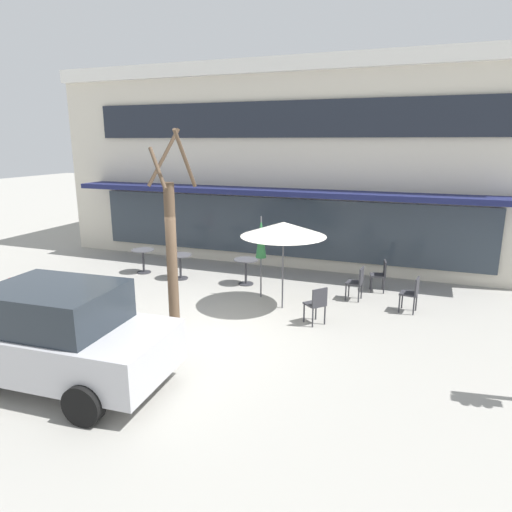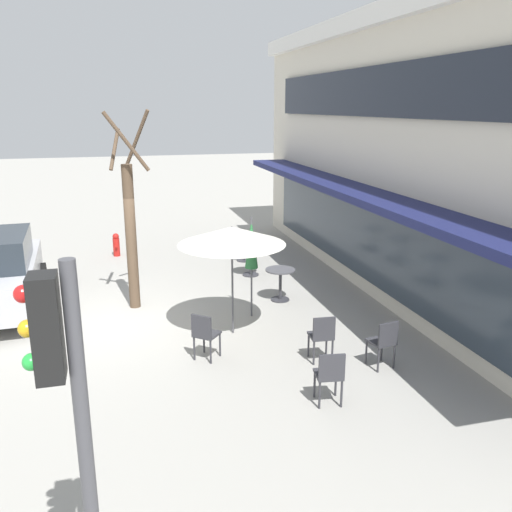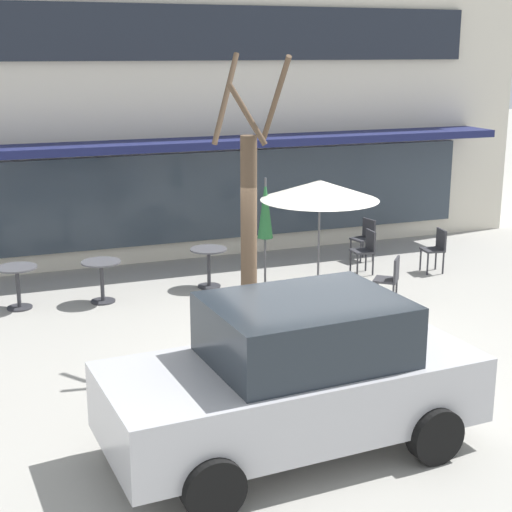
% 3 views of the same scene
% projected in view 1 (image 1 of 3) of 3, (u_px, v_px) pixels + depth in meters
% --- Properties ---
extents(ground_plane, '(80.00, 80.00, 0.00)m').
position_uv_depth(ground_plane, '(193.00, 336.00, 9.85)').
color(ground_plane, '#9E9B93').
extents(building_facade, '(16.38, 9.10, 6.58)m').
position_uv_depth(building_facade, '(309.00, 162.00, 18.09)').
color(building_facade, beige).
rests_on(building_facade, ground).
extents(cafe_table_near_wall, '(0.70, 0.70, 0.76)m').
position_uv_depth(cafe_table_near_wall, '(180.00, 262.00, 13.81)').
color(cafe_table_near_wall, '#333338').
rests_on(cafe_table_near_wall, ground).
extents(cafe_table_streetside, '(0.70, 0.70, 0.76)m').
position_uv_depth(cafe_table_streetside, '(143.00, 257.00, 14.45)').
color(cafe_table_streetside, '#333338').
rests_on(cafe_table_streetside, ground).
extents(cafe_table_by_tree, '(0.70, 0.70, 0.76)m').
position_uv_depth(cafe_table_by_tree, '(246.00, 267.00, 13.28)').
color(cafe_table_by_tree, '#333338').
rests_on(cafe_table_by_tree, ground).
extents(patio_umbrella_green_folded, '(0.28, 0.28, 2.20)m').
position_uv_depth(patio_umbrella_green_folded, '(261.00, 238.00, 11.92)').
color(patio_umbrella_green_folded, '#4C4C51').
rests_on(patio_umbrella_green_folded, ground).
extents(patio_umbrella_cream_folded, '(2.10, 2.10, 2.20)m').
position_uv_depth(patio_umbrella_cream_folded, '(283.00, 229.00, 11.01)').
color(patio_umbrella_cream_folded, '#4C4C51').
rests_on(patio_umbrella_cream_folded, ground).
extents(cafe_chair_0, '(0.45, 0.45, 0.89)m').
position_uv_depth(cafe_chair_0, '(412.00, 292.00, 11.10)').
color(cafe_chair_0, '#333338').
rests_on(cafe_chair_0, ground).
extents(cafe_chair_1, '(0.56, 0.56, 0.89)m').
position_uv_depth(cafe_chair_1, '(317.00, 303.00, 10.35)').
color(cafe_chair_1, '#333338').
rests_on(cafe_chair_1, ground).
extents(cafe_chair_2, '(0.43, 0.43, 0.89)m').
position_uv_depth(cafe_chair_2, '(357.00, 281.00, 11.95)').
color(cafe_chair_2, '#333338').
rests_on(cafe_chair_2, ground).
extents(cafe_chair_3, '(0.47, 0.47, 0.89)m').
position_uv_depth(cafe_chair_3, '(381.00, 273.00, 12.64)').
color(cafe_chair_3, '#333338').
rests_on(cafe_chair_3, ground).
extents(parked_sedan, '(4.29, 2.20, 1.76)m').
position_uv_depth(parked_sedan, '(52.00, 335.00, 7.78)').
color(parked_sedan, '#B7B7BC').
rests_on(parked_sedan, ground).
extents(street_tree, '(1.03, 0.99, 4.37)m').
position_uv_depth(street_tree, '(172.00, 245.00, 10.08)').
color(street_tree, brown).
rests_on(street_tree, ground).
extents(fire_hydrant, '(0.36, 0.20, 0.71)m').
position_uv_depth(fire_hydrant, '(12.00, 291.00, 11.70)').
color(fire_hydrant, red).
rests_on(fire_hydrant, ground).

